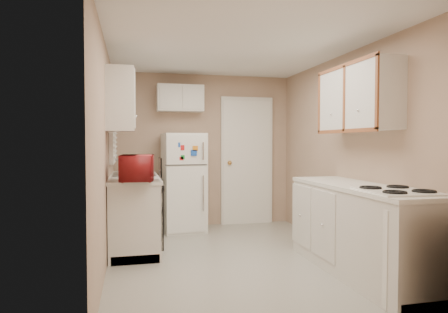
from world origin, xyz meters
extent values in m
plane|color=#B9B7AC|center=(0.00, 0.00, 0.00)|extent=(3.80, 3.80, 0.00)
plane|color=white|center=(0.00, 0.00, 2.40)|extent=(3.80, 3.80, 0.00)
plane|color=tan|center=(-1.40, 0.00, 1.20)|extent=(3.80, 3.80, 0.00)
plane|color=tan|center=(1.40, 0.00, 1.20)|extent=(3.80, 3.80, 0.00)
plane|color=tan|center=(0.00, 1.90, 1.20)|extent=(2.80, 2.80, 0.00)
plane|color=tan|center=(0.00, -1.90, 1.20)|extent=(2.80, 2.80, 0.00)
cube|color=silver|center=(-1.10, 0.90, 0.45)|extent=(0.60, 1.80, 0.90)
cube|color=black|center=(-0.81, 0.30, 0.49)|extent=(0.03, 0.58, 0.72)
cube|color=gray|center=(-1.10, 1.05, 0.86)|extent=(0.54, 0.74, 0.16)
imported|color=maroon|center=(-1.07, 0.13, 1.05)|extent=(0.54, 0.33, 0.35)
imported|color=white|center=(-1.15, 1.48, 1.00)|extent=(0.12, 0.12, 0.20)
cube|color=silver|center=(-1.36, 1.05, 1.60)|extent=(0.10, 0.98, 1.08)
cube|color=silver|center=(-1.25, 0.22, 1.80)|extent=(0.30, 0.45, 0.70)
cube|color=white|center=(-0.38, 1.56, 0.73)|extent=(0.64, 0.62, 1.46)
cube|color=silver|center=(-0.40, 1.75, 2.00)|extent=(0.70, 0.30, 0.40)
cube|color=white|center=(0.70, 1.86, 1.02)|extent=(0.86, 0.06, 2.08)
cube|color=silver|center=(1.10, -0.80, 0.45)|extent=(0.60, 2.00, 0.90)
cube|color=white|center=(1.10, -1.36, 0.40)|extent=(0.60, 0.71, 0.81)
cube|color=silver|center=(1.25, -0.50, 1.80)|extent=(0.30, 1.20, 0.70)
camera|label=1|loc=(-1.14, -4.38, 1.33)|focal=32.00mm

